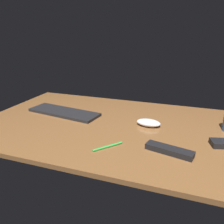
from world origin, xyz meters
The scene contains 5 objects.
desk centered at (0.00, 0.00, 1.00)cm, with size 140.00×84.00×2.00cm, color brown.
keyboard centered at (-33.81, 5.50, 2.74)cm, with size 41.45×13.37×1.49cm, color black.
computer_mouse centered at (14.81, 3.69, 3.71)cm, with size 11.86×6.71×3.42cm, color silver.
tv_remote centered at (27.48, -19.71, 3.14)cm, with size 18.48×4.74×2.28cm, color black.
pen centered at (3.67, -23.65, 2.42)cm, with size 0.85×0.85×13.56cm, color green.
Camera 1 is at (33.12, -101.11, 46.91)cm, focal length 37.04 mm.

